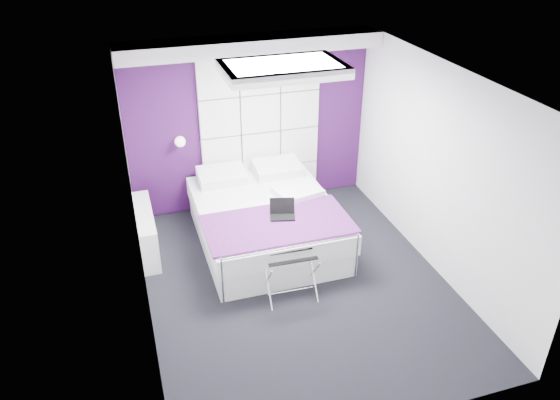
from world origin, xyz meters
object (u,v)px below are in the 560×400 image
object	(u,v)px
wall_lamp	(180,141)
radiator	(146,231)
bed	(265,221)
laptop	(281,212)
nightstand	(205,184)
luggage_rack	(290,276)

from	to	relation	value
wall_lamp	radiator	distance (m)	1.35
wall_lamp	bed	bearing A→B (deg)	-47.68
bed	laptop	xyz separation A→B (m)	(0.10, -0.41, 0.36)
radiator	laptop	world-z (taller)	laptop
bed	nightstand	xyz separation A→B (m)	(-0.64, 0.99, 0.17)
bed	radiator	bearing A→B (deg)	170.18
laptop	luggage_rack	bearing A→B (deg)	-85.51
luggage_rack	laptop	distance (m)	0.91
radiator	laptop	bearing A→B (deg)	-22.19
wall_lamp	laptop	bearing A→B (deg)	-54.25
luggage_rack	laptop	world-z (taller)	laptop
radiator	bed	size ratio (longest dim) A/B	0.54
nightstand	radiator	bearing A→B (deg)	-142.72
radiator	laptop	xyz separation A→B (m)	(1.68, -0.69, 0.39)
wall_lamp	nightstand	bearing A→B (deg)	-7.45
wall_lamp	luggage_rack	world-z (taller)	wall_lamp
radiator	nightstand	xyz separation A→B (m)	(0.95, 0.72, 0.20)
nightstand	wall_lamp	bearing A→B (deg)	172.55
nightstand	laptop	size ratio (longest dim) A/B	1.30
wall_lamp	nightstand	world-z (taller)	wall_lamp
radiator	laptop	distance (m)	1.86
bed	laptop	bearing A→B (deg)	-76.44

